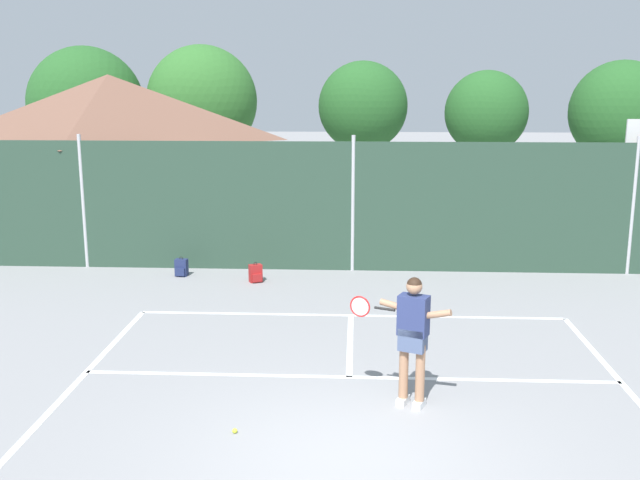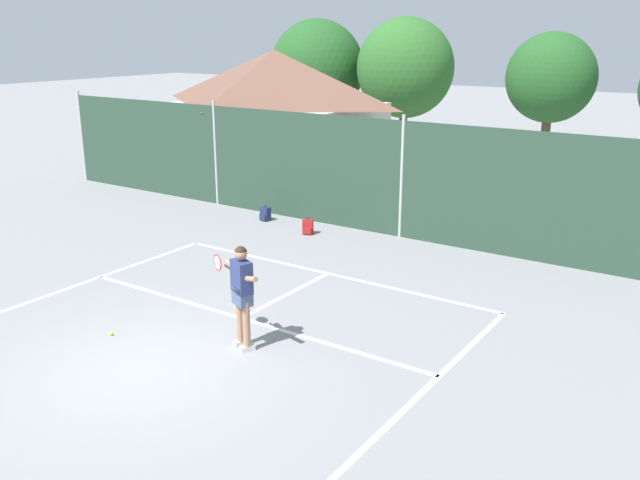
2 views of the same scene
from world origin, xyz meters
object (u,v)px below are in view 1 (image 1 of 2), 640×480
at_px(tennis_player, 412,330).
at_px(backpack_red, 256,274).
at_px(tennis_ball, 235,431).
at_px(backpack_navy, 181,268).

distance_m(tennis_player, backpack_red, 7.06).
height_order(tennis_ball, backpack_red, backpack_red).
bearing_deg(backpack_red, tennis_player, -64.23).
height_order(tennis_player, tennis_ball, tennis_player).
distance_m(tennis_ball, backpack_navy, 8.09).
relative_size(backpack_navy, backpack_red, 1.00).
xyz_separation_m(tennis_player, backpack_red, (-3.04, 6.30, -0.92)).
bearing_deg(tennis_ball, backpack_navy, 108.27).
bearing_deg(tennis_ball, backpack_red, 95.73).
xyz_separation_m(tennis_player, tennis_ball, (-2.31, -0.95, -1.08)).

